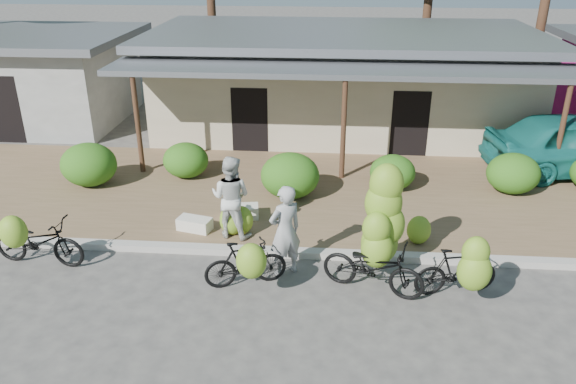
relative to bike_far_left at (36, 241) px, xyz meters
The scene contains 21 objects.
ground 6.33m from the bike_far_left, 11.19° to the right, with size 100.00×100.00×0.00m, color #42403D.
sidewalk 7.27m from the bike_far_left, 31.39° to the left, with size 60.00×6.00×0.12m, color brown.
curb 6.26m from the bike_far_left, ahead, with size 60.00×0.25×0.15m, color #A8A399.
shop_main 11.57m from the bike_far_left, 57.48° to the left, with size 13.00×8.50×3.35m.
shop_grey 10.94m from the bike_far_left, 116.23° to the left, with size 7.00×6.00×3.15m.
hedge_0 3.87m from the bike_far_left, 97.21° to the left, with size 1.47×1.32×1.15m, color #296116.
hedge_1 4.98m from the bike_far_left, 67.27° to the left, with size 1.24×1.12×0.97m, color #296116.
hedge_2 6.00m from the bike_far_left, 35.75° to the left, with size 1.48×1.33×1.16m, color #296116.
hedge_3 8.61m from the bike_far_left, 29.44° to the left, with size 1.18×1.06×0.92m, color #296116.
hedge_4 11.37m from the bike_far_left, 21.91° to the left, with size 1.34×1.21×1.04m, color #296116.
bike_far_left is the anchor object (origin of this frame).
bike_left 4.39m from the bike_far_left, ahead, with size 1.66×1.32×1.25m.
bike_center 6.83m from the bike_far_left, ahead, with size 2.08×1.49×2.40m.
bike_right 8.33m from the bike_far_left, ahead, with size 1.66×1.28×1.53m.
loose_banana_a 4.01m from the bike_far_left, 20.71° to the left, with size 0.55×0.47×0.69m, color #89A328.
loose_banana_b 4.21m from the bike_far_left, 20.27° to the left, with size 0.53×0.45×0.67m, color #89A328.
loose_banana_c 7.92m from the bike_far_left, ahead, with size 0.51×0.44×0.64m, color #89A328.
sack_near 4.41m from the bike_far_left, 30.49° to the left, with size 0.85×0.40×0.30m, color silver.
sack_far 3.27m from the bike_far_left, 28.48° to the left, with size 0.75×0.38×0.28m, color silver.
vendor 5.05m from the bike_far_left, ahead, with size 0.70×0.46×1.91m, color #979797.
bystander 4.03m from the bike_far_left, 20.14° to the left, with size 0.90×0.70×1.86m, color beige.
Camera 1 is at (-0.32, -8.24, 6.12)m, focal length 35.00 mm.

